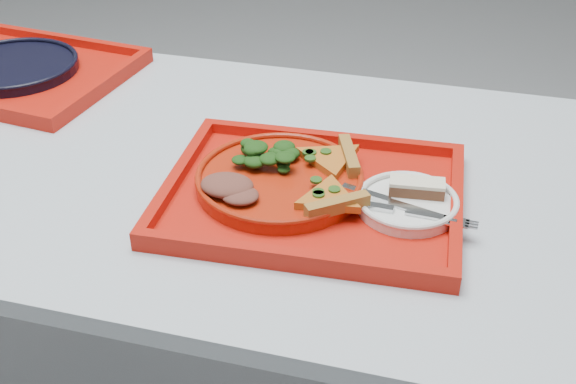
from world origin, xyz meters
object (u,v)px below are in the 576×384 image
object	(u,v)px
dinner_plate	(280,181)
navy_plate	(14,68)
tray_main	(312,198)
tray_far	(15,74)
dessert_bar	(417,187)

from	to	relation	value
dinner_plate	navy_plate	world-z (taller)	dinner_plate
tray_main	navy_plate	world-z (taller)	navy_plate
tray_main	dinner_plate	size ratio (longest dim) A/B	1.73
dinner_plate	tray_far	bearing A→B (deg)	156.81
dinner_plate	dessert_bar	world-z (taller)	dessert_bar
dinner_plate	dessert_bar	xyz separation A→B (m)	(0.21, 0.01, 0.02)
navy_plate	tray_main	bearing A→B (deg)	-22.25
dessert_bar	dinner_plate	bearing A→B (deg)	177.68
tray_far	dinner_plate	size ratio (longest dim) A/B	1.73
tray_far	navy_plate	size ratio (longest dim) A/B	1.73
tray_far	dinner_plate	bearing A→B (deg)	-16.84
tray_main	dessert_bar	world-z (taller)	dessert_bar
tray_main	tray_far	xyz separation A→B (m)	(-0.70, 0.29, 0.00)
tray_main	dinner_plate	xyz separation A→B (m)	(-0.05, 0.01, 0.02)
dinner_plate	dessert_bar	size ratio (longest dim) A/B	3.07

